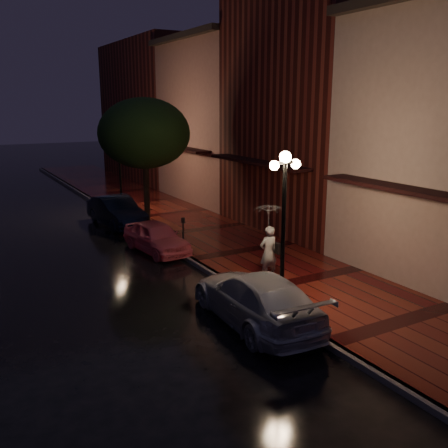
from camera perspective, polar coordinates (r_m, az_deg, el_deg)
ground at (r=18.32m, az=-3.64°, el=-4.45°), size 120.00×120.00×0.00m
sidewalk at (r=19.34m, az=2.36°, el=-3.21°), size 4.50×60.00×0.15m
curb at (r=18.29m, az=-3.64°, el=-4.23°), size 0.25×60.00×0.15m
storefront_mid at (r=22.92m, az=10.14°, el=13.00°), size 5.00×8.00×11.00m
storefront_far at (r=29.55m, az=-0.07°, el=11.38°), size 5.00×8.00×9.00m
storefront_extra at (r=38.54m, az=-7.62°, el=12.56°), size 5.00×12.00×10.00m
streetlamp_near at (r=13.66m, az=6.82°, el=0.49°), size 0.96×0.36×4.31m
streetlamp_far at (r=26.10m, az=-11.83°, el=6.60°), size 0.96×0.36×4.31m
street_tree at (r=23.20m, az=-9.06°, el=9.95°), size 4.16×4.16×5.80m
pink_car at (r=19.60m, az=-7.73°, el=-1.48°), size 1.82×3.70×1.22m
navy_car at (r=24.12m, az=-12.17°, el=1.42°), size 1.81×4.32×1.39m
silver_car at (r=13.30m, az=3.64°, el=-8.46°), size 2.24×4.87×1.38m
woman_with_umbrella at (r=15.86m, az=5.17°, el=-0.70°), size 1.02×1.04×2.45m
parking_meter at (r=19.04m, az=-4.70°, el=-0.79°), size 0.13×0.10×1.32m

